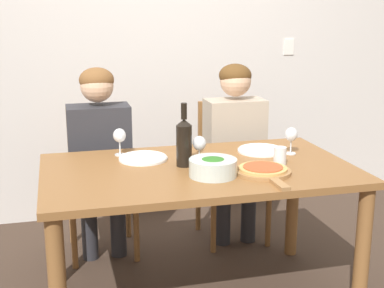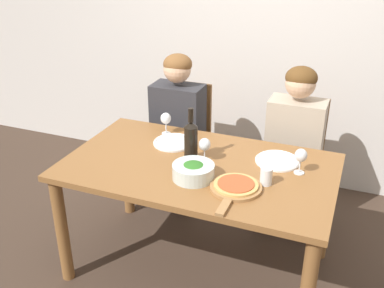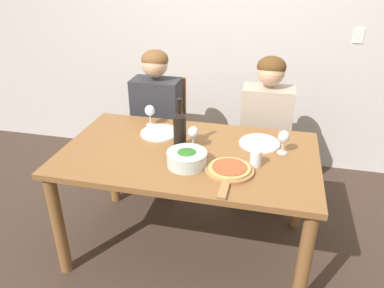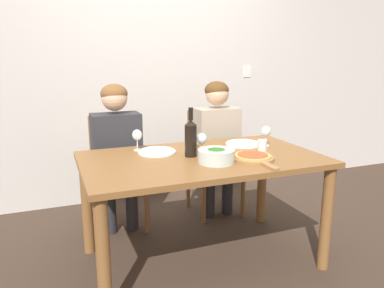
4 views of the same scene
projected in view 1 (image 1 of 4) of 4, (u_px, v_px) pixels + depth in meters
back_wall at (149, 36)px, 3.90m from camera, size 10.00×0.06×2.70m
dining_table at (198, 187)px, 2.76m from camera, size 1.58×0.92×0.76m
chair_left at (100, 176)px, 3.45m from camera, size 0.42×0.42×0.93m
chair_right at (229, 167)px, 3.67m from camera, size 0.42×0.42×0.93m
person_woman at (100, 146)px, 3.29m from camera, size 0.47×0.51×1.20m
person_man at (235, 138)px, 3.50m from camera, size 0.47×0.51×1.20m
wine_bottle at (184, 141)px, 2.72m from camera, size 0.08×0.08×0.33m
broccoli_bowl at (213, 167)px, 2.58m from camera, size 0.23×0.23×0.09m
dinner_plate_left at (143, 158)px, 2.86m from camera, size 0.26×0.26×0.02m
dinner_plate_right at (261, 150)px, 3.02m from camera, size 0.26×0.26×0.02m
pizza_on_board at (264, 171)px, 2.62m from camera, size 0.28×0.42×0.04m
wine_glass_left at (119, 137)px, 2.93m from camera, size 0.07×0.07×0.15m
wine_glass_right at (291, 136)px, 2.95m from camera, size 0.07×0.07×0.15m
wine_glass_centre at (199, 145)px, 2.76m from camera, size 0.07×0.07×0.15m
water_tumbler at (280, 156)px, 2.75m from camera, size 0.07×0.07×0.10m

